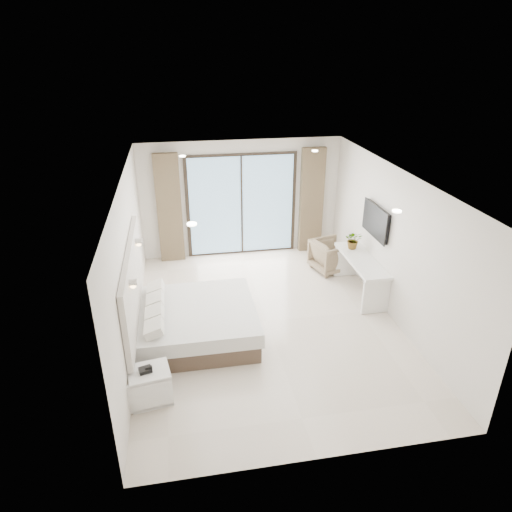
% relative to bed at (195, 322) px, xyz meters
% --- Properties ---
extents(ground, '(6.20, 6.20, 0.00)m').
position_rel_bed_xyz_m(ground, '(1.31, 0.25, -0.30)').
color(ground, beige).
rests_on(ground, ground).
extents(room_shell, '(4.62, 6.22, 2.72)m').
position_rel_bed_xyz_m(room_shell, '(1.11, 0.99, 1.29)').
color(room_shell, silver).
rests_on(room_shell, ground).
extents(bed, '(2.01, 1.91, 0.70)m').
position_rel_bed_xyz_m(bed, '(0.00, 0.00, 0.00)').
color(bed, brown).
rests_on(bed, ground).
extents(nightstand, '(0.63, 0.55, 0.51)m').
position_rel_bed_xyz_m(nightstand, '(-0.71, -1.44, -0.04)').
color(nightstand, white).
rests_on(nightstand, ground).
extents(phone, '(0.20, 0.18, 0.06)m').
position_rel_bed_xyz_m(phone, '(-0.75, -1.45, 0.25)').
color(phone, black).
rests_on(phone, nightstand).
extents(console_desk, '(0.54, 1.72, 0.77)m').
position_rel_bed_xyz_m(console_desk, '(3.35, 0.95, 0.27)').
color(console_desk, white).
rests_on(console_desk, ground).
extents(plant, '(0.44, 0.47, 0.30)m').
position_rel_bed_xyz_m(plant, '(3.35, 1.45, 0.62)').
color(plant, '#33662D').
rests_on(plant, console_desk).
extents(armchair, '(0.87, 0.91, 0.77)m').
position_rel_bed_xyz_m(armchair, '(3.11, 2.05, 0.09)').
color(armchair, '#907A5E').
rests_on(armchair, ground).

